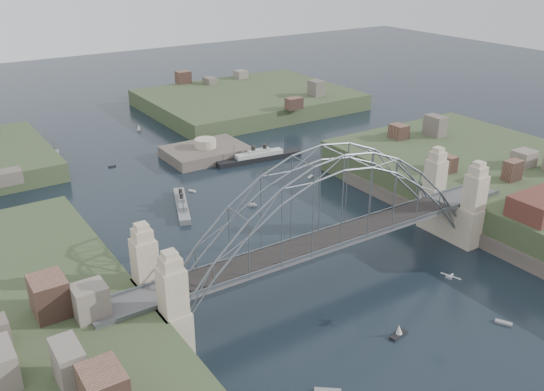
{
  "coord_description": "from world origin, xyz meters",
  "views": [
    {
      "loc": [
        -57.74,
        -69.82,
        55.62
      ],
      "look_at": [
        0.0,
        18.0,
        10.0
      ],
      "focal_mm": 38.71,
      "sensor_mm": 36.0,
      "label": 1
    }
  ],
  "objects_px": {
    "fort_island": "(206,158)",
    "ocean_liner": "(259,157)",
    "naval_cruiser_near": "(182,204)",
    "naval_cruiser_far": "(55,158)",
    "bridge": "(330,218)"
  },
  "relations": [
    {
      "from": "naval_cruiser_far",
      "to": "ocean_liner",
      "type": "bearing_deg",
      "value": -33.11
    },
    {
      "from": "bridge",
      "to": "fort_island",
      "type": "height_order",
      "value": "bridge"
    },
    {
      "from": "fort_island",
      "to": "naval_cruiser_near",
      "type": "xyz_separation_m",
      "value": [
        -20.34,
        -27.37,
        1.2
      ]
    },
    {
      "from": "fort_island",
      "to": "ocean_liner",
      "type": "xyz_separation_m",
      "value": [
        11.08,
        -10.41,
        1.28
      ]
    },
    {
      "from": "bridge",
      "to": "ocean_liner",
      "type": "relative_size",
      "value": 3.36
    },
    {
      "from": "bridge",
      "to": "fort_island",
      "type": "bearing_deg",
      "value": 80.27
    },
    {
      "from": "fort_island",
      "to": "naval_cruiser_near",
      "type": "bearing_deg",
      "value": -126.63
    },
    {
      "from": "naval_cruiser_near",
      "to": "naval_cruiser_far",
      "type": "relative_size",
      "value": 1.32
    },
    {
      "from": "fort_island",
      "to": "naval_cruiser_near",
      "type": "distance_m",
      "value": 34.12
    },
    {
      "from": "naval_cruiser_far",
      "to": "ocean_liner",
      "type": "distance_m",
      "value": 56.4
    },
    {
      "from": "bridge",
      "to": "fort_island",
      "type": "xyz_separation_m",
      "value": [
        12.0,
        70.0,
        -12.66
      ]
    },
    {
      "from": "naval_cruiser_near",
      "to": "ocean_liner",
      "type": "relative_size",
      "value": 0.73
    },
    {
      "from": "naval_cruiser_near",
      "to": "ocean_liner",
      "type": "height_order",
      "value": "ocean_liner"
    },
    {
      "from": "fort_island",
      "to": "naval_cruiser_far",
      "type": "height_order",
      "value": "fort_island"
    },
    {
      "from": "bridge",
      "to": "naval_cruiser_near",
      "type": "relative_size",
      "value": 4.63
    }
  ]
}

